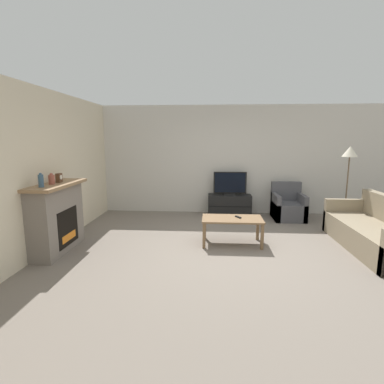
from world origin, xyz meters
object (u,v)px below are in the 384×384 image
Objects in this scene: coffee_table at (232,221)px; floor_lamp at (349,158)px; tv_stand at (229,205)px; tv at (230,184)px; mantel_clock at (59,178)px; mantel_vase_centre_left at (52,179)px; remote at (238,217)px; fireplace at (57,217)px; mantel_vase_left at (41,181)px; couch at (377,233)px; armchair at (288,207)px.

coffee_table is 0.62× the size of floor_lamp.
tv is (0.00, -0.00, 0.52)m from tv_stand.
mantel_clock is 3.06m from coffee_table.
tv is (3.00, 2.76, -0.47)m from mantel_vase_centre_left.
remote is 0.09× the size of floor_lamp.
tv_stand is (3.02, 2.67, -0.34)m from fireplace.
mantel_vase_left is 1.19× the size of mantel_vase_centre_left.
couch is 1.28× the size of floor_lamp.
mantel_clock is 0.19× the size of tv.
tv_stand is at bearing 41.47° from fireplace.
mantel_vase_centre_left is 5.47m from couch.
couch reaches higher than coffee_table.
coffee_table is at bearing 10.45° from fireplace.
mantel_clock is 0.07× the size of couch.
mantel_vase_left is 0.30m from mantel_vase_centre_left.
armchair is 2.33m from coffee_table.
mantel_clock is 0.09× the size of floor_lamp.
tv is 0.37× the size of couch.
mantel_clock reaches higher than tv.
couch is at bearing -43.67° from tv.
floor_lamp reaches higher than mantel_clock.
armchair is at bearing 51.86° from coffee_table.
tv is at bearing 42.65° from mantel_vase_centre_left.
tv_stand is 2.13m from coffee_table.
tv is 1.48m from armchair.
floor_lamp is at bearing -19.53° from tv_stand.
tv is at bearing 167.72° from armchair.
armchair is at bearing 28.42° from fireplace.
floor_lamp is (2.42, -0.86, 0.71)m from tv.
mantel_vase_centre_left is 1.22× the size of mantel_clock.
mantel_clock is at bearing 158.51° from remote.
couch is at bearing 2.93° from mantel_clock.
couch is (2.36, -2.26, -0.48)m from tv.
tv reaches higher than remote.
coffee_table is at bearing -128.14° from armchair.
fireplace is 0.60× the size of couch.
remote is (3.03, 0.45, -0.74)m from mantel_clock.
coffee_table is (2.92, 0.41, -0.81)m from mantel_clock.
armchair is (1.36, -0.30, -0.49)m from tv.
tv is 5.38× the size of remote.
mantel_vase_left is at bearing -147.60° from armchair.
remote is 2.35m from couch.
tv reaches higher than couch.
mantel_clock reaches higher than tv_stand.
mantel_vase_centre_left is at bearing -80.38° from fireplace.
floor_lamp reaches higher than tv_stand.
tv is 0.75× the size of coffee_table.
armchair is 0.79× the size of coffee_table.
mantel_vase_left is at bearing -134.41° from tv.
armchair is 5.68× the size of remote.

